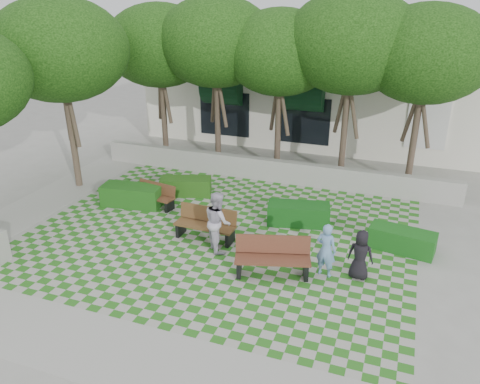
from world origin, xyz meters
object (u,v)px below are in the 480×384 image
at_px(person_blue, 326,250).
at_px(person_white, 218,221).
at_px(hedge_midleft, 186,186).
at_px(bench_west, 155,195).
at_px(hedge_west, 132,195).
at_px(person_dark, 360,255).
at_px(hedge_east, 402,240).
at_px(bench_east, 273,257).
at_px(hedge_midright, 298,214).
at_px(bench_mid, 206,224).

xyz_separation_m(person_blue, person_white, (-3.30, 0.31, 0.15)).
relative_size(hedge_midleft, person_blue, 1.22).
height_order(bench_west, hedge_west, bench_west).
bearing_deg(bench_west, person_dark, -5.68).
bearing_deg(hedge_midleft, hedge_east, -11.33).
bearing_deg(bench_east, person_white, 142.05).
relative_size(bench_east, hedge_west, 1.00).
relative_size(hedge_midleft, person_dark, 1.35).
bearing_deg(person_white, hedge_west, 25.45).
distance_m(hedge_midleft, person_blue, 7.16).
height_order(hedge_east, person_blue, person_blue).
bearing_deg(hedge_midright, hedge_midleft, 168.40).
relative_size(bench_east, person_dark, 1.52).
distance_m(hedge_midright, hedge_midleft, 4.76).
distance_m(hedge_west, person_blue, 7.81).
xyz_separation_m(bench_east, bench_mid, (-2.55, 1.24, -0.03)).
bearing_deg(person_blue, bench_east, 31.46).
height_order(bench_mid, hedge_midleft, bench_mid).
height_order(hedge_midleft, hedge_west, hedge_west).
bearing_deg(hedge_east, bench_east, -141.70).
relative_size(hedge_midleft, person_white, 1.03).
bearing_deg(person_dark, bench_mid, -1.82).
distance_m(bench_east, hedge_midleft, 6.32).
bearing_deg(person_white, hedge_east, -111.19).
bearing_deg(person_dark, person_blue, 16.87).
distance_m(bench_east, person_blue, 1.46).
bearing_deg(person_dark, hedge_midright, -43.09).
distance_m(person_blue, person_white, 3.32).
relative_size(bench_mid, bench_west, 1.14).
relative_size(bench_west, hedge_east, 0.89).
xyz_separation_m(bench_east, person_dark, (2.27, 0.63, 0.19)).
bearing_deg(bench_east, person_blue, 1.90).
height_order(hedge_midright, person_blue, person_blue).
bearing_deg(bench_east, hedge_midright, 74.50).
distance_m(hedge_midleft, person_dark, 7.85).
relative_size(bench_east, hedge_midleft, 1.13).
distance_m(hedge_midleft, person_white, 4.46).
relative_size(person_blue, person_dark, 1.10).
distance_m(bench_east, person_white, 2.12).
distance_m(bench_east, hedge_midright, 3.25).
distance_m(bench_west, hedge_east, 8.60).
bearing_deg(hedge_west, bench_west, 14.97).
bearing_deg(bench_east, hedge_midleft, 121.89).
height_order(person_blue, person_white, person_white).
distance_m(bench_east, person_dark, 2.36).
xyz_separation_m(bench_west, hedge_west, (-0.81, -0.22, -0.04)).
bearing_deg(bench_west, hedge_midright, 14.97).
relative_size(bench_mid, person_dark, 1.37).
xyz_separation_m(hedge_east, person_dark, (-1.03, -1.97, 0.38)).
bearing_deg(person_white, bench_mid, 11.73).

